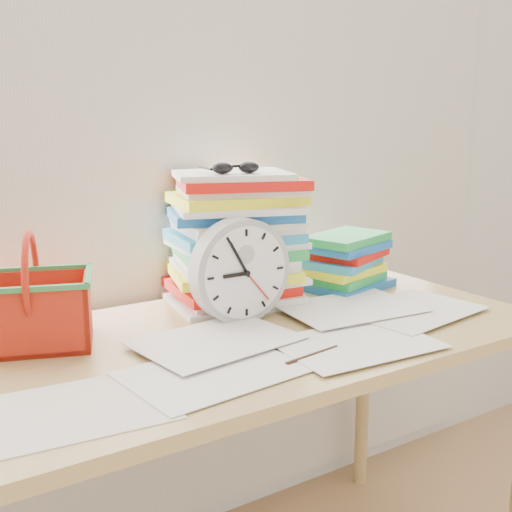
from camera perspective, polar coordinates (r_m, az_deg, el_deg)
curtain at (r=1.73m, az=-7.96°, el=14.50°), size 2.40×0.01×2.50m
desk at (r=1.50m, az=-0.97°, el=-9.49°), size 1.40×0.70×0.75m
paper_stack at (r=1.66m, az=-1.86°, el=1.60°), size 0.40×0.35×0.34m
clock at (r=1.51m, az=-1.43°, el=-1.30°), size 0.25×0.05×0.25m
sunglasses at (r=1.57m, az=-1.81°, el=7.88°), size 0.16×0.14×0.03m
book_stack at (r=1.84m, az=7.82°, el=-0.46°), size 0.31×0.27×0.16m
basket at (r=1.44m, az=-19.28°, el=-2.90°), size 0.29×0.26×0.24m
pen at (r=1.33m, az=5.05°, el=-8.79°), size 0.15×0.03×0.01m
scattered_papers at (r=1.47m, az=-0.98°, el=-6.56°), size 1.26×0.42×0.02m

